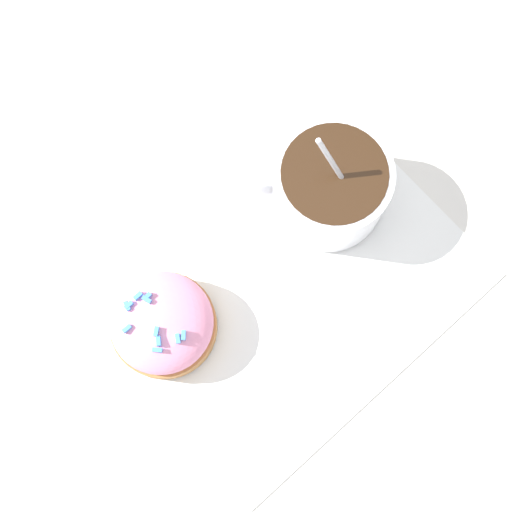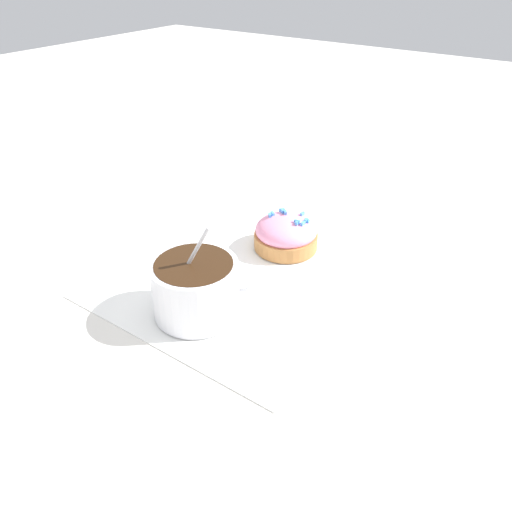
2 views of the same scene
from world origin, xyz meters
name	(u,v)px [view 1 (image 1 of 2)]	position (x,y,z in m)	size (l,w,h in m)	color
ground_plane	(250,266)	(0.00, 0.00, 0.00)	(3.00, 3.00, 0.00)	silver
paper_napkin	(250,265)	(0.00, 0.00, 0.00)	(0.30, 0.28, 0.00)	white
coffee_cup	(331,187)	(0.08, 0.00, 0.04)	(0.10, 0.10, 0.11)	white
frosted_pastry	(163,324)	(-0.08, 0.01, 0.02)	(0.08, 0.08, 0.05)	#B2753D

